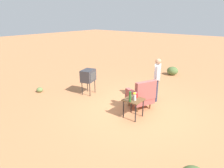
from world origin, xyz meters
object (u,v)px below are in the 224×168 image
object	(u,v)px
side_table	(134,102)
flower_vase	(135,96)
soda_can_blue	(134,97)
soda_can_red	(137,96)
tv_on_stand	(88,76)
person_standing	(157,77)
armchair	(141,95)
bottle_wine_green	(130,97)

from	to	relation	value
side_table	flower_vase	world-z (taller)	flower_vase
soda_can_blue	flower_vase	world-z (taller)	flower_vase
soda_can_red	flower_vase	distance (m)	0.26
soda_can_red	tv_on_stand	bearing A→B (deg)	-98.06
soda_can_red	person_standing	bearing A→B (deg)	-178.33
armchair	tv_on_stand	bearing A→B (deg)	-86.06
armchair	soda_can_blue	size ratio (longest dim) A/B	8.69
person_standing	soda_can_blue	bearing A→B (deg)	0.37
bottle_wine_green	soda_can_red	distance (m)	0.42
armchair	bottle_wine_green	world-z (taller)	armchair
armchair	side_table	bearing A→B (deg)	9.87
person_standing	flower_vase	size ratio (longest dim) A/B	6.19
tv_on_stand	flower_vase	size ratio (longest dim) A/B	3.89
person_standing	soda_can_red	world-z (taller)	person_standing
side_table	soda_can_red	distance (m)	0.24
tv_on_stand	bottle_wine_green	world-z (taller)	tv_on_stand
soda_can_red	bottle_wine_green	bearing A→B (deg)	0.07
flower_vase	soda_can_red	bearing A→B (deg)	-164.71
armchair	soda_can_blue	bearing A→B (deg)	8.20
soda_can_blue	bottle_wine_green	size ratio (longest dim) A/B	0.38
soda_can_red	soda_can_blue	bearing A→B (deg)	-14.66
soda_can_blue	soda_can_red	world-z (taller)	same
armchair	bottle_wine_green	xyz separation A→B (m)	(0.93, 0.13, 0.29)
side_table	tv_on_stand	xyz separation A→B (m)	(-0.54, -2.54, 0.25)
soda_can_blue	side_table	bearing A→B (deg)	27.32
armchair	soda_can_red	size ratio (longest dim) A/B	8.69
armchair	soda_can_red	distance (m)	0.57
side_table	soda_can_red	xyz separation A→B (m)	(-0.18, 0.00, 0.15)
armchair	flower_vase	xyz separation A→B (m)	(0.76, 0.19, 0.28)
armchair	person_standing	size ratio (longest dim) A/B	0.65
person_standing	bottle_wine_green	xyz separation A→B (m)	(1.89, 0.04, -0.15)
person_standing	soda_can_blue	world-z (taller)	person_standing
side_table	person_standing	size ratio (longest dim) A/B	0.38
bottle_wine_green	soda_can_red	world-z (taller)	bottle_wine_green
side_table	soda_can_blue	bearing A→B (deg)	-152.68
bottle_wine_green	flower_vase	xyz separation A→B (m)	(-0.17, 0.06, -0.01)
tv_on_stand	soda_can_blue	bearing A→B (deg)	79.06
flower_vase	armchair	bearing A→B (deg)	-165.94
armchair	tv_on_stand	size ratio (longest dim) A/B	1.03
tv_on_stand	person_standing	size ratio (longest dim) A/B	0.63
bottle_wine_green	flower_vase	world-z (taller)	bottle_wine_green
side_table	flower_vase	bearing A→B (deg)	53.24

